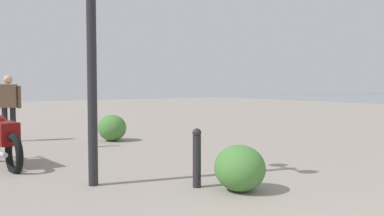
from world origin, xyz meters
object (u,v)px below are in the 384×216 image
object	(u,v)px
motorcycle	(1,138)
bollard_mid	(92,132)
lamppost	(91,8)
bollard_near	(197,157)
pedestrian	(8,103)

from	to	relation	value
motorcycle	bollard_mid	world-z (taller)	motorcycle
lamppost	bollard_near	distance (m)	2.62
motorcycle	pedestrian	bearing A→B (deg)	-11.98
lamppost	bollard_mid	size ratio (longest dim) A/B	5.50
pedestrian	bollard_near	world-z (taller)	pedestrian
bollard_mid	bollard_near	bearing A→B (deg)	178.96
motorcycle	pedestrian	xyz separation A→B (m)	(3.33, -0.71, 0.49)
pedestrian	bollard_near	bearing A→B (deg)	-168.30
bollard_near	lamppost	bearing A→B (deg)	52.15
pedestrian	bollard_near	size ratio (longest dim) A/B	2.00
pedestrian	bollard_mid	bearing A→B (deg)	-144.98
motorcycle	bollard_near	distance (m)	3.88
lamppost	pedestrian	size ratio (longest dim) A/B	2.25
motorcycle	lamppost	bearing A→B (deg)	-159.58
lamppost	bollard_near	xyz separation A→B (m)	(-0.93, -1.20, -2.14)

